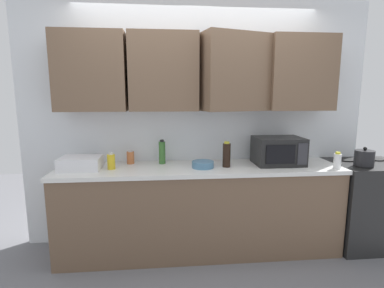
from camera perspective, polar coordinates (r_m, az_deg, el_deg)
The scene contains 12 objects.
wall_back_with_cabinets at distance 3.07m, azimuth 1.16°, elevation 9.08°, with size 3.69×0.51×2.60m.
counter_run at distance 3.07m, azimuth 1.57°, elevation -12.52°, with size 2.82×0.63×0.90m.
stove_range at distance 3.72m, azimuth 30.78°, elevation -9.94°, with size 0.76×0.64×0.91m.
kettle at distance 3.38m, azimuth 30.60°, elevation -2.34°, with size 0.18×0.18×0.19m.
microwave at distance 3.13m, azimuth 16.48°, elevation -1.28°, with size 0.48×0.37×0.28m.
dish_rack at distance 3.01m, azimuth -20.85°, elevation -3.48°, with size 0.38×0.30×0.12m, color silver.
bottle_soy_dark at distance 2.91m, azimuth 6.77°, elevation -2.11°, with size 0.08×0.08×0.25m.
bottle_white_jar at distance 3.15m, azimuth 26.52°, elevation -2.97°, with size 0.07×0.07×0.17m.
bottle_yellow_mustard at distance 2.91m, azimuth -15.52°, elevation -3.30°, with size 0.07×0.07×0.16m.
bottle_spice_jar at distance 3.10m, azimuth -11.93°, elevation -2.56°, with size 0.08×0.08×0.14m.
bottle_green_oil at distance 3.04m, azimuth -5.87°, elevation -1.63°, with size 0.07×0.07×0.25m.
bowl_ceramic_small at distance 2.88m, azimuth 2.13°, elevation -4.01°, with size 0.22×0.22×0.06m, color teal.
Camera 1 is at (-0.35, -3.13, 1.61)m, focal length 27.30 mm.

